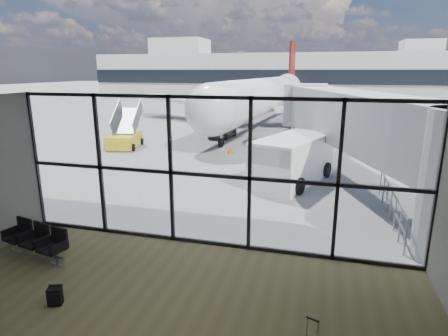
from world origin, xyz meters
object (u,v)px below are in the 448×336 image
at_px(airliner, 266,96).
at_px(seating_row, 38,239).
at_px(mobile_stairs, 125,138).
at_px(belt_loader, 223,130).
at_px(service_van, 291,159).
at_px(backpack, 55,296).

bearing_deg(airliner, seating_row, -89.28).
height_order(airliner, mobile_stairs, airliner).
xyz_separation_m(belt_loader, mobile_stairs, (-5.51, -5.44, 0.05)).
distance_m(airliner, belt_loader, 9.74).
relative_size(airliner, service_van, 6.33).
distance_m(backpack, airliner, 31.39).
bearing_deg(service_van, seating_row, -104.08).
distance_m(airliner, mobile_stairs, 16.64).
bearing_deg(airliner, mobile_stairs, -112.21).
bearing_deg(backpack, service_van, 50.90).
bearing_deg(belt_loader, service_van, -51.36).
height_order(seating_row, airliner, airliner).
bearing_deg(seating_row, backpack, -29.88).
relative_size(seating_row, belt_loader, 0.59).
relative_size(belt_loader, mobile_stairs, 0.97).
bearing_deg(seating_row, airliner, 99.11).
bearing_deg(airliner, backpack, -85.37).
distance_m(belt_loader, mobile_stairs, 7.75).
relative_size(service_van, belt_loader, 1.45).
bearing_deg(mobile_stairs, backpack, -77.62).
xyz_separation_m(airliner, service_van, (4.38, -20.20, -1.57)).
bearing_deg(backpack, mobile_stairs, 96.35).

